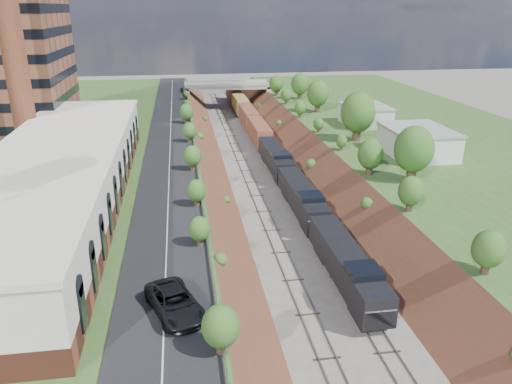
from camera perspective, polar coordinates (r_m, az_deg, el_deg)
The scene contains 17 objects.
platform_left at distance 86.11m, azimuth -21.42°, elevation 2.29°, with size 44.00×180.00×5.00m, color #365422.
platform_right at distance 95.87m, azimuth 20.71°, elevation 4.14°, with size 44.00×180.00×5.00m, color #365422.
embankment_left at distance 84.67m, azimuth -6.56°, elevation 1.53°, with size 7.07×180.00×7.07m, color brown.
embankment_right at distance 88.10m, azimuth 7.88°, elevation 2.22°, with size 7.07×180.00×7.07m, color brown.
rail_left_track at distance 85.30m, azimuth -0.92°, elevation 1.87°, with size 1.58×180.00×0.18m, color gray.
rail_right_track at distance 86.11m, azimuth 2.51°, elevation 2.03°, with size 1.58×180.00×0.18m, color gray.
road at distance 83.17m, azimuth -9.81°, elevation 4.66°, with size 8.00×180.00×0.10m, color black.
guardrail at distance 82.85m, azimuth -6.99°, elevation 5.10°, with size 0.10×171.00×0.70m.
commercial_building at distance 62.78m, azimuth -21.65°, elevation 1.61°, with size 14.30×62.30×7.00m.
smokestack at distance 79.45m, azimuth -26.37°, elevation 16.83°, with size 3.20×3.20×40.00m, color brown.
overpass at distance 144.51m, azimuth -3.31°, elevation 11.49°, with size 24.50×8.30×7.40m.
white_building_near at distance 83.54m, azimuth 17.96°, elevation 5.41°, with size 9.00×12.00×4.00m, color silver.
white_building_far at distance 103.00m, azimuth 12.37°, elevation 8.51°, with size 8.00×10.00×3.60m, color silver.
tree_right_large at distance 69.73m, azimuth 17.61°, elevation 4.64°, with size 5.25×5.25×7.61m.
tree_left_crest at distance 44.94m, azimuth -5.68°, elevation -6.32°, with size 2.45×2.45×3.55m.
freight_train at distance 102.75m, azimuth 0.56°, elevation 6.54°, with size 3.09×124.27×4.60m.
suv at distance 39.36m, azimuth -9.27°, elevation -12.36°, with size 3.13×6.79×1.89m, color black.
Camera 1 is at (-13.46, -20.16, 27.15)m, focal length 35.00 mm.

